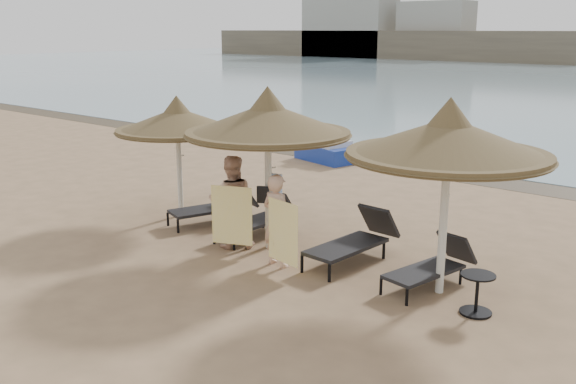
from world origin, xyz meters
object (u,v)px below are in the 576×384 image
at_px(lounger_near_left, 260,217).
at_px(palapa_left, 177,121).
at_px(palapa_right, 449,139).
at_px(palapa_center, 268,120).
at_px(person_right, 277,213).
at_px(lounger_far_left, 218,205).
at_px(side_table, 477,295).
at_px(person_left, 231,195).
at_px(pedal_boat, 327,150).
at_px(lounger_near_right, 356,239).
at_px(lounger_far_right, 434,265).

bearing_deg(lounger_near_left, palapa_left, -176.19).
bearing_deg(palapa_right, palapa_left, 177.79).
relative_size(palapa_center, person_right, 1.61).
bearing_deg(lounger_far_left, palapa_center, 3.78).
bearing_deg(lounger_near_left, side_table, -6.67).
height_order(palapa_left, palapa_center, palapa_center).
xyz_separation_m(person_left, person_right, (1.39, -0.23, -0.08)).
height_order(lounger_far_left, side_table, lounger_far_left).
xyz_separation_m(lounger_far_left, side_table, (6.54, -0.84, -0.10)).
relative_size(palapa_right, pedal_boat, 1.43).
height_order(side_table, person_left, person_left).
distance_m(side_table, person_left, 5.15).
bearing_deg(palapa_center, lounger_near_right, 14.62).
xyz_separation_m(lounger_near_left, person_left, (0.08, -0.92, 0.70)).
bearing_deg(palapa_center, person_left, -142.02).
relative_size(palapa_center, side_table, 5.06).
bearing_deg(lounger_far_right, lounger_near_left, -170.91).
bearing_deg(palapa_center, person_right, -40.01).
bearing_deg(palapa_center, pedal_boat, 118.83).
relative_size(lounger_far_left, lounger_near_right, 0.96).
bearing_deg(palapa_center, side_table, -3.62).
height_order(lounger_near_right, person_left, person_left).
distance_m(lounger_far_left, pedal_boat, 7.59).
height_order(lounger_near_right, person_right, person_right).
distance_m(lounger_far_right, person_left, 4.18).
relative_size(lounger_near_right, pedal_boat, 0.96).
xyz_separation_m(palapa_right, pedal_boat, (-7.99, 7.69, -2.22)).
height_order(lounger_near_left, pedal_boat, pedal_boat).
bearing_deg(lounger_near_right, side_table, -11.53).
bearing_deg(person_left, lounger_near_right, 157.32).
xyz_separation_m(palapa_center, lounger_near_right, (1.78, 0.46, -2.13)).
xyz_separation_m(palapa_left, lounger_far_right, (6.54, -0.06, -1.87)).
bearing_deg(person_right, lounger_near_left, -36.24).
relative_size(person_left, person_right, 1.07).
relative_size(lounger_far_left, person_left, 0.97).
relative_size(lounger_near_right, lounger_far_right, 1.13).
height_order(palapa_right, lounger_near_left, palapa_right).
relative_size(palapa_center, lounger_near_left, 1.66).
bearing_deg(lounger_near_right, palapa_center, -161.53).
relative_size(palapa_left, palapa_center, 0.87).
bearing_deg(lounger_far_right, person_left, -158.09).
height_order(lounger_far_right, person_left, person_left).
relative_size(palapa_left, lounger_near_right, 1.30).
relative_size(palapa_center, pedal_boat, 1.42).
bearing_deg(side_table, lounger_far_right, 149.93).
relative_size(lounger_near_right, person_right, 1.08).
height_order(side_table, pedal_boat, pedal_boat).
distance_m(lounger_near_right, person_left, 2.61).
bearing_deg(person_left, lounger_far_right, 146.87).
bearing_deg(lounger_near_left, pedal_boat, 117.94).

